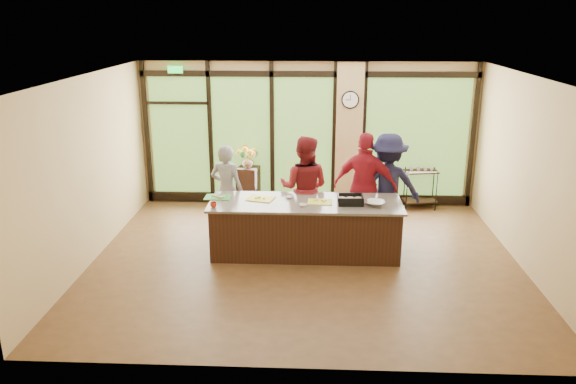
# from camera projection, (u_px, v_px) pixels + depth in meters

# --- Properties ---
(floor) EXTENTS (7.00, 7.00, 0.00)m
(floor) POSITION_uv_depth(u_px,v_px,m) (305.00, 260.00, 9.32)
(floor) COLOR #4E351B
(floor) RESTS_ON ground
(ceiling) EXTENTS (7.00, 7.00, 0.00)m
(ceiling) POSITION_uv_depth(u_px,v_px,m) (307.00, 77.00, 8.41)
(ceiling) COLOR silver
(ceiling) RESTS_ON back_wall
(back_wall) EXTENTS (7.00, 0.00, 7.00)m
(back_wall) POSITION_uv_depth(u_px,v_px,m) (308.00, 135.00, 11.72)
(back_wall) COLOR tan
(back_wall) RESTS_ON floor
(left_wall) EXTENTS (0.00, 6.00, 6.00)m
(left_wall) POSITION_uv_depth(u_px,v_px,m) (88.00, 170.00, 9.02)
(left_wall) COLOR tan
(left_wall) RESTS_ON floor
(right_wall) EXTENTS (0.00, 6.00, 6.00)m
(right_wall) POSITION_uv_depth(u_px,v_px,m) (531.00, 176.00, 8.71)
(right_wall) COLOR tan
(right_wall) RESTS_ON floor
(window_wall) EXTENTS (6.90, 0.12, 3.00)m
(window_wall) POSITION_uv_depth(u_px,v_px,m) (316.00, 140.00, 11.71)
(window_wall) COLOR tan
(window_wall) RESTS_ON floor
(island_base) EXTENTS (3.10, 1.00, 0.88)m
(island_base) POSITION_uv_depth(u_px,v_px,m) (305.00, 229.00, 9.47)
(island_base) COLOR black
(island_base) RESTS_ON floor
(countertop) EXTENTS (3.20, 1.10, 0.04)m
(countertop) POSITION_uv_depth(u_px,v_px,m) (306.00, 203.00, 9.33)
(countertop) COLOR #6F665B
(countertop) RESTS_ON island_base
(wall_clock) EXTENTS (0.36, 0.04, 0.36)m
(wall_clock) POSITION_uv_depth(u_px,v_px,m) (350.00, 100.00, 11.33)
(wall_clock) COLOR black
(wall_clock) RESTS_ON window_wall
(cook_left) EXTENTS (0.70, 0.55, 1.68)m
(cook_left) POSITION_uv_depth(u_px,v_px,m) (227.00, 190.00, 10.23)
(cook_left) COLOR gray
(cook_left) RESTS_ON floor
(cook_midleft) EXTENTS (1.04, 0.88, 1.88)m
(cook_midleft) POSITION_uv_depth(u_px,v_px,m) (304.00, 188.00, 10.01)
(cook_midleft) COLOR maroon
(cook_midleft) RESTS_ON floor
(cook_midright) EXTENTS (1.23, 0.78, 1.94)m
(cook_midright) POSITION_uv_depth(u_px,v_px,m) (365.00, 187.00, 9.99)
(cook_midright) COLOR maroon
(cook_midright) RESTS_ON floor
(cook_right) EXTENTS (1.30, 0.83, 1.91)m
(cook_right) POSITION_uv_depth(u_px,v_px,m) (387.00, 186.00, 10.07)
(cook_right) COLOR #171733
(cook_right) RESTS_ON floor
(roasting_pan) EXTENTS (0.42, 0.33, 0.07)m
(roasting_pan) POSITION_uv_depth(u_px,v_px,m) (350.00, 202.00, 9.22)
(roasting_pan) COLOR black
(roasting_pan) RESTS_ON countertop
(mixing_bowl) EXTENTS (0.40, 0.40, 0.08)m
(mixing_bowl) POSITION_uv_depth(u_px,v_px,m) (375.00, 203.00, 9.13)
(mixing_bowl) COLOR silver
(mixing_bowl) RESTS_ON countertop
(cutting_board_left) EXTENTS (0.44, 0.33, 0.01)m
(cutting_board_left) POSITION_uv_depth(u_px,v_px,m) (218.00, 197.00, 9.55)
(cutting_board_left) COLOR #308531
(cutting_board_left) RESTS_ON countertop
(cutting_board_center) EXTENTS (0.50, 0.42, 0.01)m
(cutting_board_center) POSITION_uv_depth(u_px,v_px,m) (261.00, 199.00, 9.47)
(cutting_board_center) COLOR yellow
(cutting_board_center) RESTS_ON countertop
(cutting_board_right) EXTENTS (0.42, 0.32, 0.01)m
(cutting_board_right) POSITION_uv_depth(u_px,v_px,m) (320.00, 202.00, 9.31)
(cutting_board_right) COLOR yellow
(cutting_board_right) RESTS_ON countertop
(prep_bowl_near) EXTENTS (0.17, 0.17, 0.04)m
(prep_bowl_near) POSITION_uv_depth(u_px,v_px,m) (221.00, 197.00, 9.51)
(prep_bowl_near) COLOR silver
(prep_bowl_near) RESTS_ON countertop
(prep_bowl_mid) EXTENTS (0.16, 0.16, 0.04)m
(prep_bowl_mid) POSITION_uv_depth(u_px,v_px,m) (303.00, 205.00, 9.10)
(prep_bowl_mid) COLOR silver
(prep_bowl_mid) RESTS_ON countertop
(prep_bowl_far) EXTENTS (0.14, 0.14, 0.03)m
(prep_bowl_far) POSITION_uv_depth(u_px,v_px,m) (289.00, 197.00, 9.51)
(prep_bowl_far) COLOR silver
(prep_bowl_far) RESTS_ON countertop
(red_ramekin) EXTENTS (0.12, 0.12, 0.09)m
(red_ramekin) POSITION_uv_depth(u_px,v_px,m) (213.00, 205.00, 9.05)
(red_ramekin) COLOR #A62810
(red_ramekin) RESTS_ON countertop
(flower_stand) EXTENTS (0.49, 0.49, 0.84)m
(flower_stand) POSITION_uv_depth(u_px,v_px,m) (248.00, 186.00, 11.87)
(flower_stand) COLOR black
(flower_stand) RESTS_ON floor
(flower_vase) EXTENTS (0.33, 0.33, 0.26)m
(flower_vase) POSITION_uv_depth(u_px,v_px,m) (248.00, 161.00, 11.70)
(flower_vase) COLOR #987753
(flower_vase) RESTS_ON flower_stand
(bar_cart) EXTENTS (0.72, 0.49, 0.90)m
(bar_cart) POSITION_uv_depth(u_px,v_px,m) (421.00, 183.00, 11.67)
(bar_cart) COLOR black
(bar_cart) RESTS_ON floor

